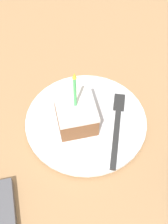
% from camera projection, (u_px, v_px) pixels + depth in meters
% --- Properties ---
extents(ground_plane, '(2.40, 2.40, 0.04)m').
position_uv_depth(ground_plane, '(88.00, 136.00, 0.69)').
color(ground_plane, '#9E754C').
rests_on(ground_plane, ground).
extents(plate, '(0.26, 0.26, 0.02)m').
position_uv_depth(plate, '(84.00, 122.00, 0.68)').
color(plate, silver).
rests_on(plate, ground_plane).
extents(cake_slice, '(0.08, 0.09, 0.15)m').
position_uv_depth(cake_slice, '(76.00, 113.00, 0.65)').
color(cake_slice, brown).
rests_on(cake_slice, plate).
extents(fork, '(0.08, 0.18, 0.00)m').
position_uv_depth(fork, '(117.00, 124.00, 0.66)').
color(fork, '#262626').
rests_on(fork, plate).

